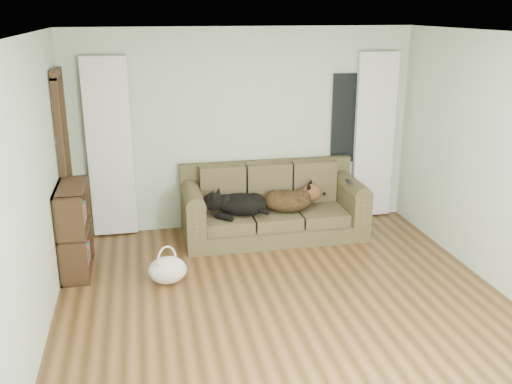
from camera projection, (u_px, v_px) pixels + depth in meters
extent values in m
plane|color=#432C16|center=(291.00, 314.00, 5.50)|extent=(5.00, 5.00, 0.00)
plane|color=white|center=(297.00, 35.00, 4.70)|extent=(5.00, 5.00, 0.00)
cube|color=#B3C9AC|center=(243.00, 130.00, 7.43)|extent=(4.50, 0.04, 2.60)
cube|color=#B3C9AC|center=(29.00, 202.00, 4.67)|extent=(0.04, 5.00, 2.60)
cube|color=white|center=(110.00, 149.00, 7.08)|extent=(0.55, 0.08, 2.25)
cube|color=white|center=(374.00, 136.00, 7.75)|extent=(0.55, 0.08, 2.25)
cube|color=black|center=(349.00, 118.00, 7.65)|extent=(0.50, 0.03, 1.20)
cube|color=black|center=(65.00, 166.00, 6.67)|extent=(0.07, 0.60, 2.10)
cube|color=#2C2918|center=(274.00, 203.00, 7.26)|extent=(2.29, 0.99, 0.94)
ellipsoid|color=black|center=(238.00, 204.00, 7.10)|extent=(0.75, 0.63, 0.27)
ellipsoid|color=black|center=(290.00, 199.00, 7.26)|extent=(0.72, 0.56, 0.29)
cube|color=black|center=(349.00, 181.00, 7.18)|extent=(0.06, 0.16, 0.02)
ellipsoid|color=silver|center=(167.00, 269.00, 6.07)|extent=(0.50, 0.46, 0.30)
cube|color=black|center=(75.00, 229.00, 6.25)|extent=(0.41, 0.83, 1.00)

